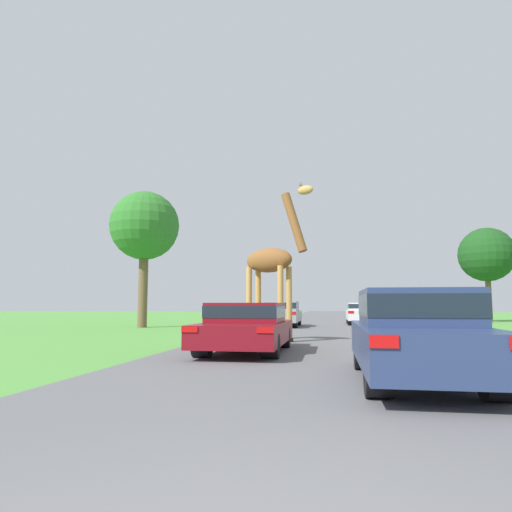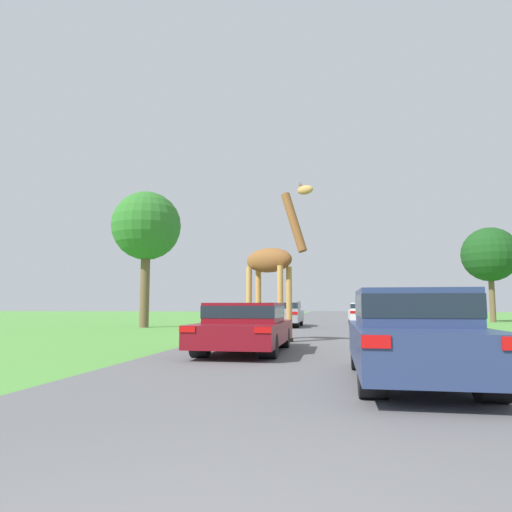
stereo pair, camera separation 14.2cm
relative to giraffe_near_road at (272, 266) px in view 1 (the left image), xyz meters
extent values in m
cube|color=#5B5B5E|center=(1.56, 16.43, -2.50)|extent=(7.85, 120.00, 0.00)
cylinder|color=tan|center=(0.55, 0.07, -1.26)|extent=(0.20, 0.20, 2.49)
cylinder|color=#2D2319|center=(0.55, 0.07, -2.45)|extent=(0.25, 0.25, 0.12)
cylinder|color=tan|center=(0.32, -0.46, -1.26)|extent=(0.20, 0.20, 2.49)
cylinder|color=#2D2319|center=(0.32, -0.46, -2.45)|extent=(0.25, 0.25, 0.12)
cylinder|color=tan|center=(-0.57, 0.57, -1.26)|extent=(0.20, 0.20, 2.49)
cylinder|color=#2D2319|center=(-0.57, 0.57, -2.45)|extent=(0.25, 0.25, 0.12)
cylinder|color=tan|center=(-0.80, 0.04, -1.26)|extent=(0.20, 0.20, 2.49)
cylinder|color=#2D2319|center=(-0.80, 0.04, -2.45)|extent=(0.25, 0.25, 0.12)
ellipsoid|color=brown|center=(-0.13, 0.06, 0.21)|extent=(1.88, 1.33, 0.83)
cylinder|color=brown|center=(0.77, -0.34, 1.42)|extent=(0.96, 0.63, 2.06)
ellipsoid|color=tan|center=(1.16, -0.51, 2.45)|extent=(0.61, 0.44, 0.30)
cylinder|color=tan|center=(-0.89, 0.39, -0.47)|extent=(0.07, 0.07, 1.37)
cone|color=brown|center=(1.04, -0.38, 2.68)|extent=(0.07, 0.07, 0.16)
cone|color=brown|center=(0.98, -0.50, 2.68)|extent=(0.07, 0.07, 0.16)
cube|color=navy|center=(3.25, -7.59, -1.93)|extent=(1.80, 4.47, 0.61)
cube|color=navy|center=(3.25, -7.59, -1.34)|extent=(1.62, 2.01, 0.57)
cube|color=#19232D|center=(3.25, -7.59, -1.31)|extent=(1.64, 2.03, 0.34)
cube|color=red|center=(2.51, -9.84, -1.71)|extent=(0.32, 0.03, 0.15)
cylinder|color=black|center=(2.53, -6.25, -2.19)|extent=(0.36, 0.64, 0.64)
cylinder|color=black|center=(3.97, -6.25, -2.19)|extent=(0.36, 0.64, 0.64)
cylinder|color=black|center=(2.53, -8.93, -2.19)|extent=(0.36, 0.64, 0.64)
cylinder|color=black|center=(3.97, -8.93, -2.19)|extent=(0.36, 0.64, 0.64)
cube|color=gray|center=(-0.79, 10.54, -1.92)|extent=(1.90, 4.67, 0.60)
cube|color=gray|center=(-0.79, 10.54, -1.36)|extent=(1.71, 2.10, 0.53)
cube|color=#19232D|center=(-0.79, 10.54, -1.33)|extent=(1.73, 2.12, 0.32)
cube|color=red|center=(-1.57, 8.19, -1.71)|extent=(0.34, 0.03, 0.14)
cube|color=red|center=(-0.01, 8.19, -1.71)|extent=(0.34, 0.03, 0.14)
cylinder|color=black|center=(-1.55, 11.94, -2.17)|extent=(0.38, 0.67, 0.67)
cylinder|color=black|center=(-0.02, 11.94, -2.17)|extent=(0.38, 0.67, 0.67)
cylinder|color=black|center=(-1.55, 9.14, -2.17)|extent=(0.38, 0.67, 0.67)
cylinder|color=black|center=(-0.02, 9.14, -2.17)|extent=(0.38, 0.67, 0.67)
cube|color=maroon|center=(-0.23, -3.49, -2.00)|extent=(1.98, 4.54, 0.52)
cube|color=maroon|center=(-0.23, -3.49, -1.49)|extent=(1.79, 2.04, 0.49)
cube|color=#19232D|center=(-0.23, -3.49, -1.47)|extent=(1.81, 2.06, 0.30)
cube|color=red|center=(-1.05, -5.77, -1.82)|extent=(0.36, 0.03, 0.13)
cube|color=red|center=(0.58, -5.77, -1.82)|extent=(0.36, 0.03, 0.13)
cylinder|color=black|center=(-1.03, -2.13, -2.22)|extent=(0.40, 0.57, 0.57)
cylinder|color=black|center=(0.56, -2.13, -2.22)|extent=(0.40, 0.57, 0.57)
cylinder|color=black|center=(-1.03, -4.85, -2.22)|extent=(0.40, 0.57, 0.57)
cylinder|color=black|center=(0.56, -4.85, -2.22)|extent=(0.40, 0.57, 0.57)
cube|color=silver|center=(3.80, 13.86, -1.92)|extent=(1.80, 4.18, 0.59)
cube|color=silver|center=(3.80, 13.86, -1.40)|extent=(1.62, 1.88, 0.45)
cube|color=#19232D|center=(3.80, 13.86, -1.37)|extent=(1.64, 1.90, 0.27)
cube|color=red|center=(3.06, 11.76, -1.71)|extent=(0.32, 0.03, 0.14)
cube|color=red|center=(4.53, 11.76, -1.71)|extent=(0.32, 0.03, 0.14)
cylinder|color=black|center=(3.08, 15.11, -2.17)|extent=(0.36, 0.68, 0.68)
cylinder|color=black|center=(4.52, 15.11, -2.17)|extent=(0.36, 0.68, 0.68)
cylinder|color=black|center=(3.08, 12.60, -2.17)|extent=(0.36, 0.68, 0.68)
cylinder|color=black|center=(4.52, 12.60, -2.17)|extent=(0.36, 0.68, 0.68)
cylinder|color=brown|center=(12.99, 19.46, -0.40)|extent=(0.38, 0.38, 4.22)
sphere|color=#194719|center=(12.99, 19.46, 2.29)|extent=(3.86, 3.86, 3.86)
cylinder|color=brown|center=(-8.13, 8.24, -0.01)|extent=(0.50, 0.50, 4.99)
sphere|color=#2D7028|center=(-8.13, 8.24, 3.05)|extent=(3.77, 3.77, 3.77)
camera|label=1|loc=(1.93, -15.20, -1.30)|focal=32.00mm
camera|label=2|loc=(2.07, -15.18, -1.30)|focal=32.00mm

